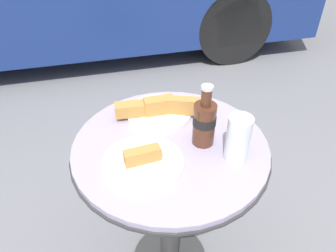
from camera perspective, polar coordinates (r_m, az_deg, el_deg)
The scene contains 5 objects.
bistro_table at distance 1.19m, azimuth 0.38°, elevation -9.21°, with size 0.66×0.66×0.70m.
cola_bottle_left at distance 1.04m, azimuth 6.35°, elevation 0.78°, with size 0.07×0.07×0.21m.
drinking_glass at distance 1.00m, azimuth 12.05°, elevation -2.44°, with size 0.07×0.07×0.15m.
lunch_plate_near at distance 1.19m, azimuth -1.39°, elevation 2.94°, with size 0.32×0.24×0.07m.
lunch_plate_far at distance 1.00m, azimuth -4.41°, elevation -6.14°, with size 0.25×0.25×0.06m.
Camera 1 is at (-0.20, -0.78, 1.41)m, focal length 35.00 mm.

